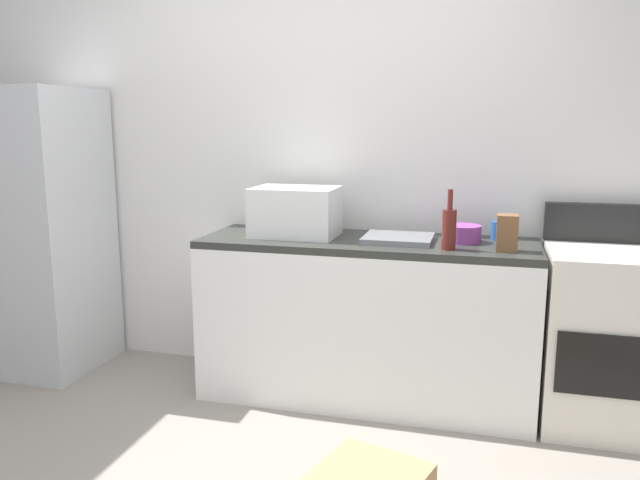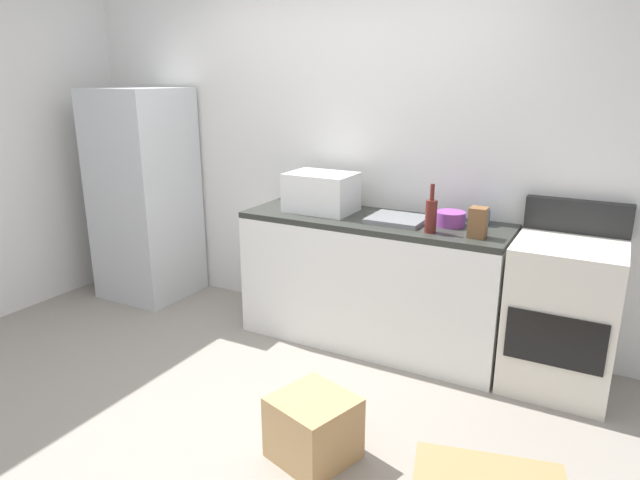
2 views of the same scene
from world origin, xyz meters
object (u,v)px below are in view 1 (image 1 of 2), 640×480
at_px(coffee_mug, 498,231).
at_px(stove_oven, 605,335).
at_px(wine_bottle, 449,228).
at_px(refrigerator, 39,231).
at_px(mixing_bowl, 463,234).
at_px(knife_block, 507,233).
at_px(microwave, 296,212).

bearing_deg(coffee_mug, stove_oven, -17.13).
bearing_deg(coffee_mug, wine_bottle, -126.00).
relative_size(refrigerator, wine_bottle, 5.75).
distance_m(stove_oven, mixing_bowl, 0.87).
distance_m(stove_oven, wine_bottle, 0.97).
relative_size(stove_oven, wine_bottle, 3.67).
bearing_deg(mixing_bowl, stove_oven, -4.13).
relative_size(stove_oven, coffee_mug, 11.00).
relative_size(wine_bottle, knife_block, 1.67).
distance_m(wine_bottle, knife_block, 0.28).
distance_m(wine_bottle, mixing_bowl, 0.24).
distance_m(refrigerator, knife_block, 2.77).
height_order(wine_bottle, knife_block, wine_bottle).
bearing_deg(wine_bottle, stove_oven, 12.08).
bearing_deg(microwave, mixing_bowl, 3.03).
bearing_deg(coffee_mug, microwave, -171.55).
height_order(refrigerator, knife_block, refrigerator).
xyz_separation_m(refrigerator, knife_block, (2.77, -0.08, 0.13)).
height_order(wine_bottle, coffee_mug, wine_bottle).
bearing_deg(refrigerator, knife_block, -1.69).
distance_m(stove_oven, coffee_mug, 0.74).
bearing_deg(wine_bottle, coffee_mug, 54.00).
height_order(coffee_mug, knife_block, knife_block).
distance_m(refrigerator, mixing_bowl, 2.55).
relative_size(microwave, knife_block, 2.56).
bearing_deg(knife_block, wine_bottle, -173.80).
xyz_separation_m(coffee_mug, knife_block, (0.03, -0.30, 0.04)).
bearing_deg(knife_block, mixing_bowl, 138.87).
bearing_deg(knife_block, microwave, 172.85).
bearing_deg(refrigerator, mixing_bowl, 2.41).
relative_size(microwave, coffee_mug, 4.60).
relative_size(coffee_mug, mixing_bowl, 0.53).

